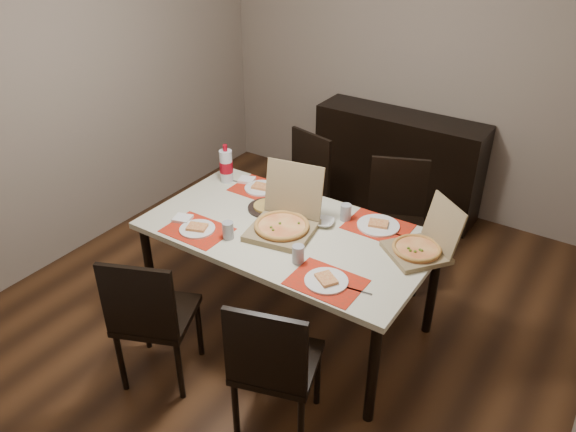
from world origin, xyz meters
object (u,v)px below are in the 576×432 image
(chair_far_right, at_px, (396,217))
(pizza_box_center, at_px, (284,222))
(soda_bottle, at_px, (226,166))
(dining_table, at_px, (288,238))
(sideboard, at_px, (397,162))
(chair_far_left, at_px, (300,185))
(chair_near_right, at_px, (273,363))
(dip_bowl, at_px, (323,222))
(chair_near_left, at_px, (151,315))

(chair_far_right, height_order, pizza_box_center, pizza_box_center)
(soda_bottle, bearing_deg, dining_table, -22.74)
(sideboard, xyz_separation_m, chair_far_right, (0.42, -0.99, 0.06))
(chair_far_left, distance_m, pizza_box_center, 1.11)
(sideboard, xyz_separation_m, chair_far_left, (-0.43, -0.96, 0.06))
(chair_far_right, bearing_deg, chair_near_right, -87.13)
(sideboard, bearing_deg, chair_far_right, -66.91)
(sideboard, distance_m, soda_bottle, 1.77)
(sideboard, relative_size, soda_bottle, 5.22)
(dining_table, bearing_deg, sideboard, 92.10)
(pizza_box_center, height_order, dip_bowl, pizza_box_center)
(chair_near_left, relative_size, soda_bottle, 3.24)
(chair_near_right, relative_size, soda_bottle, 3.24)
(chair_near_left, relative_size, chair_near_right, 1.00)
(chair_near_left, distance_m, pizza_box_center, 0.97)
(chair_far_left, relative_size, soda_bottle, 3.24)
(chair_near_left, relative_size, pizza_box_center, 1.91)
(chair_near_right, bearing_deg, chair_far_right, 92.87)
(chair_near_left, height_order, soda_bottle, soda_bottle)
(dining_table, bearing_deg, pizza_box_center, -130.13)
(dining_table, bearing_deg, chair_far_right, 68.62)
(chair_near_left, bearing_deg, pizza_box_center, 68.45)
(chair_far_right, bearing_deg, dining_table, -111.38)
(sideboard, relative_size, chair_near_left, 1.61)
(sideboard, bearing_deg, chair_far_left, -114.13)
(chair_far_left, xyz_separation_m, dip_bowl, (0.66, -0.76, 0.26))
(soda_bottle, bearing_deg, chair_near_right, -43.25)
(chair_far_right, bearing_deg, chair_near_left, -111.71)
(chair_far_left, height_order, pizza_box_center, pizza_box_center)
(soda_bottle, bearing_deg, chair_far_right, 28.41)
(pizza_box_center, bearing_deg, chair_far_right, 68.14)
(chair_far_right, xyz_separation_m, pizza_box_center, (-0.37, -0.92, 0.30))
(chair_far_left, xyz_separation_m, soda_bottle, (-0.24, -0.62, 0.36))
(chair_near_left, height_order, pizza_box_center, pizza_box_center)
(chair_near_right, bearing_deg, dip_bowl, 106.22)
(dining_table, xyz_separation_m, pizza_box_center, (-0.02, -0.02, 0.13))
(chair_near_right, height_order, pizza_box_center, pizza_box_center)
(sideboard, height_order, chair_near_right, chair_near_right)
(chair_near_left, xyz_separation_m, soda_bottle, (-0.39, 1.19, 0.36))
(chair_far_left, bearing_deg, dining_table, -61.83)
(dining_table, distance_m, dip_bowl, 0.25)
(chair_far_left, xyz_separation_m, chair_far_right, (0.86, -0.03, 0.00))
(pizza_box_center, xyz_separation_m, dip_bowl, (0.17, 0.19, -0.04))
(chair_near_right, height_order, soda_bottle, soda_bottle)
(chair_near_right, xyz_separation_m, chair_far_left, (-0.94, 1.74, 0.00))
(chair_near_left, distance_m, soda_bottle, 1.30)
(sideboard, bearing_deg, chair_near_right, -79.32)
(chair_near_right, relative_size, chair_far_left, 1.00)
(sideboard, relative_size, chair_far_right, 1.61)
(dip_bowl, bearing_deg, soda_bottle, 171.38)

